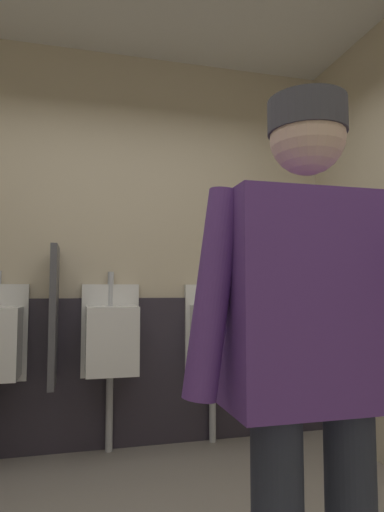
{
  "coord_description": "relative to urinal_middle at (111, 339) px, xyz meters",
  "views": [
    {
      "loc": [
        -0.26,
        -1.56,
        1.12
      ],
      "look_at": [
        0.19,
        0.14,
        1.25
      ],
      "focal_mm": 30.72,
      "sensor_mm": 36.0,
      "label": 1
    }
  ],
  "objects": [
    {
      "name": "wainscot_band_back",
      "position": [
        0.03,
        0.14,
        -0.25
      ],
      "size": [
        3.3,
        0.03,
        1.05
      ],
      "primitive_type": "cube",
      "color": "#2D2833",
      "rests_on": "ground_plane"
    },
    {
      "name": "privacy_divider_panel",
      "position": [
        -0.38,
        -0.07,
        0.17
      ],
      "size": [
        0.04,
        0.4,
        0.9
      ],
      "primitive_type": "cube",
      "color": "#4C4C51"
    },
    {
      "name": "person",
      "position": [
        0.4,
        -1.97,
        0.2
      ],
      "size": [
        0.7,
        0.6,
        1.66
      ],
      "color": "#2D3342",
      "rests_on": "ground_plane"
    },
    {
      "name": "wall_back",
      "position": [
        0.03,
        0.22,
        0.67
      ],
      "size": [
        3.9,
        0.12,
        2.89
      ],
      "primitive_type": "cube",
      "color": "beige",
      "rests_on": "ground_plane"
    },
    {
      "name": "urinal_middle",
      "position": [
        0.0,
        0.0,
        0.0
      ],
      "size": [
        0.4,
        0.34,
        1.24
      ],
      "color": "white",
      "rests_on": "ground_plane"
    },
    {
      "name": "urinal_right",
      "position": [
        0.75,
        0.0,
        0.0
      ],
      "size": [
        0.4,
        0.34,
        1.24
      ],
      "color": "white",
      "rests_on": "ground_plane"
    }
  ]
}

